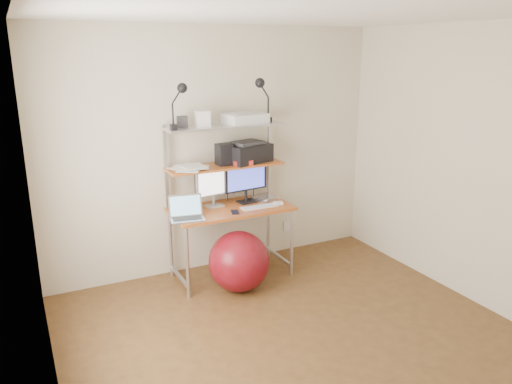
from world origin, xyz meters
TOP-DOWN VIEW (x-y plane):
  - room at (0.00, 0.00)m, footprint 3.60×3.60m
  - computer_desk at (0.00, 1.50)m, footprint 1.20×0.60m
  - wall_outlet at (0.85, 1.79)m, footprint 0.08×0.01m
  - monitor_silver at (-0.14, 1.56)m, footprint 0.38×0.16m
  - monitor_black at (0.22, 1.54)m, footprint 0.49×0.16m
  - laptop at (-0.51, 1.32)m, footprint 0.35×0.30m
  - keyboard at (0.26, 1.32)m, footprint 0.38×0.11m
  - mouse at (0.48, 1.32)m, footprint 0.11×0.08m
  - mac_mini at (0.43, 1.52)m, footprint 0.26×0.26m
  - phone at (-0.03, 1.28)m, footprint 0.10×0.14m
  - printer at (0.26, 1.59)m, footprint 0.51×0.41m
  - nas_cube at (-0.01, 1.57)m, footprint 0.15×0.15m
  - red_box at (0.15, 1.48)m, footprint 0.21×0.15m
  - scanner at (0.24, 1.59)m, footprint 0.45×0.32m
  - box_white at (-0.23, 1.54)m, footprint 0.14×0.12m
  - box_grey at (-0.41, 1.61)m, footprint 0.13×0.13m
  - clip_lamp_left at (-0.47, 1.48)m, footprint 0.17×0.09m
  - clip_lamp_right at (0.39, 1.53)m, footprint 0.18×0.10m
  - exercise_ball at (-0.06, 1.12)m, footprint 0.59×0.59m
  - paper_stack at (-0.37, 1.56)m, footprint 0.39×0.41m

SIDE VIEW (x-z plane):
  - exercise_ball at x=-0.06m, z-range 0.00..0.59m
  - wall_outlet at x=0.85m, z-range 0.24..0.36m
  - phone at x=-0.03m, z-range 0.74..0.75m
  - keyboard at x=0.26m, z-range 0.74..0.75m
  - mouse at x=0.48m, z-range 0.74..0.77m
  - mac_mini at x=0.43m, z-range 0.74..0.78m
  - laptop at x=-0.51m, z-range 0.65..0.92m
  - computer_desk at x=0.00m, z-range 0.17..1.74m
  - monitor_silver at x=-0.14m, z-range 0.75..1.17m
  - monitor_black at x=0.22m, z-range 0.74..1.23m
  - paper_stack at x=-0.37m, z-range 1.15..1.18m
  - red_box at x=0.15m, z-range 1.15..1.20m
  - room at x=0.00m, z-range -0.55..3.05m
  - printer at x=0.26m, z-range 1.14..1.36m
  - nas_cube at x=-0.01m, z-range 1.15..1.36m
  - box_grey at x=-0.41m, z-range 1.55..1.65m
  - scanner at x=0.24m, z-range 1.55..1.66m
  - box_white at x=-0.23m, z-range 1.55..1.70m
  - clip_lamp_left at x=-0.47m, z-range 1.65..2.07m
  - clip_lamp_right at x=0.39m, z-range 1.65..2.09m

